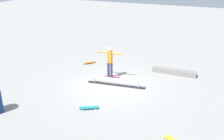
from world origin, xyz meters
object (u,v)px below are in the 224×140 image
object	(u,v)px
grind_rail	(116,82)
loose_skateboard_teal	(89,108)
skater_main	(110,60)
skateboard_main	(111,76)
skate_ledge	(174,72)
loose_skateboard_orange	(89,62)

from	to	relation	value
grind_rail	loose_skateboard_teal	bearing A→B (deg)	81.14
skater_main	skateboard_main	world-z (taller)	skater_main
skater_main	loose_skateboard_teal	bearing A→B (deg)	95.44
grind_rail	skateboard_main	xyz separation A→B (m)	(0.62, -0.81, -0.09)
skate_ledge	loose_skateboard_teal	distance (m)	5.94
grind_rail	skateboard_main	world-z (taller)	grind_rail
skate_ledge	skater_main	world-z (taller)	skater_main
grind_rail	loose_skateboard_orange	world-z (taller)	grind_rail
grind_rail	skate_ledge	world-z (taller)	grind_rail
grind_rail	skate_ledge	distance (m)	3.58
skateboard_main	loose_skateboard_orange	bearing A→B (deg)	129.02
loose_skateboard_orange	skate_ledge	bearing A→B (deg)	-45.45
grind_rail	skater_main	bearing A→B (deg)	-54.33
skate_ledge	loose_skateboard_orange	distance (m)	5.17
skateboard_main	loose_skateboard_orange	distance (m)	2.60
skate_ledge	skateboard_main	distance (m)	3.54
grind_rail	loose_skateboard_teal	xyz separation A→B (m)	(0.08, 2.73, -0.09)
skate_ledge	skateboard_main	size ratio (longest dim) A/B	2.94
loose_skateboard_teal	skateboard_main	bearing A→B (deg)	67.82
skater_main	loose_skateboard_orange	bearing A→B (deg)	-40.45
skate_ledge	loose_skateboard_orange	size ratio (longest dim) A/B	3.26
skate_ledge	skater_main	xyz separation A→B (m)	(3.04, 1.96, 0.87)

